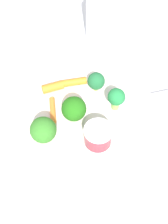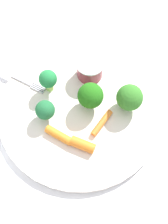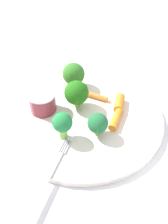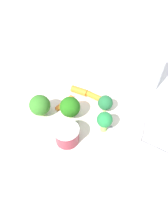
% 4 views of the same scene
% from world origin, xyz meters
% --- Properties ---
extents(ground_plane, '(2.40, 2.40, 0.00)m').
position_xyz_m(ground_plane, '(0.00, 0.00, 0.00)').
color(ground_plane, silver).
extents(plate, '(0.30, 0.30, 0.01)m').
position_xyz_m(plate, '(0.00, 0.00, 0.01)').
color(plate, silver).
rests_on(plate, ground_plane).
extents(sauce_cup, '(0.05, 0.05, 0.04)m').
position_xyz_m(sauce_cup, '(0.02, 0.07, 0.03)').
color(sauce_cup, maroon).
rests_on(sauce_cup, plate).
extents(broccoli_floret_0, '(0.05, 0.05, 0.06)m').
position_xyz_m(broccoli_floret_0, '(0.02, 0.01, 0.04)').
color(broccoli_floret_0, '#8DB75A').
rests_on(broccoli_floret_0, plate).
extents(broccoli_floret_1, '(0.03, 0.03, 0.05)m').
position_xyz_m(broccoli_floret_1, '(-0.05, 0.05, 0.04)').
color(broccoli_floret_1, '#8EC357').
rests_on(broccoli_floret_1, plate).
extents(broccoli_floret_2, '(0.05, 0.05, 0.05)m').
position_xyz_m(broccoli_floret_2, '(0.09, 0.00, 0.04)').
color(broccoli_floret_2, '#96BF65').
rests_on(broccoli_floret_2, plate).
extents(broccoli_floret_3, '(0.03, 0.03, 0.04)m').
position_xyz_m(broccoli_floret_3, '(-0.06, -0.01, 0.04)').
color(broccoli_floret_3, '#8FAC5A').
rests_on(broccoli_floret_3, plate).
extents(carrot_stick_0, '(0.05, 0.03, 0.02)m').
position_xyz_m(carrot_stick_0, '(0.00, -0.07, 0.02)').
color(carrot_stick_0, orange).
rests_on(carrot_stick_0, plate).
extents(carrot_stick_1, '(0.05, 0.04, 0.01)m').
position_xyz_m(carrot_stick_1, '(-0.04, -0.05, 0.02)').
color(carrot_stick_1, orange).
rests_on(carrot_stick_1, plate).
extents(carrot_stick_2, '(0.04, 0.05, 0.01)m').
position_xyz_m(carrot_stick_2, '(0.04, -0.03, 0.02)').
color(carrot_stick_2, orange).
rests_on(carrot_stick_2, plate).
extents(fork, '(0.14, 0.10, 0.00)m').
position_xyz_m(fork, '(-0.13, 0.08, 0.01)').
color(fork, '#B5B2BC').
rests_on(fork, plate).
extents(drinking_glass, '(0.06, 0.06, 0.13)m').
position_xyz_m(drinking_glass, '(-0.18, -0.11, 0.06)').
color(drinking_glass, silver).
rests_on(drinking_glass, ground_plane).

